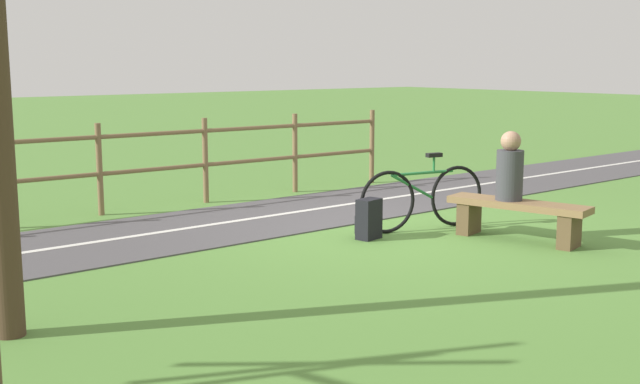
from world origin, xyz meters
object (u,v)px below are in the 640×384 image
at_px(backpack, 368,219).
at_px(person_seated, 510,169).
at_px(bench, 518,213).
at_px(bicycle, 423,197).

bearing_deg(backpack, person_seated, -128.95).
bearing_deg(bench, backpack, 35.19).
height_order(person_seated, backpack, person_seated).
xyz_separation_m(bench, bicycle, (1.11, 0.41, 0.08)).
distance_m(person_seated, backpack, 1.72).
bearing_deg(bench, bicycle, 6.94).
height_order(person_seated, bicycle, person_seated).
relative_size(bench, backpack, 3.57).
relative_size(bench, bicycle, 0.97).
bearing_deg(bicycle, bench, 122.40).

